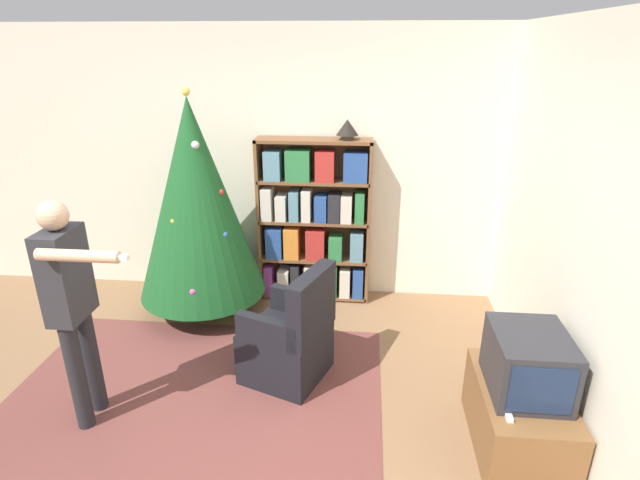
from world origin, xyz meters
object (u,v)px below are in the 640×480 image
at_px(bookshelf, 313,224).
at_px(standing_person, 71,298).
at_px(television, 528,363).
at_px(armchair, 290,340).
at_px(table_lamp, 347,128).
at_px(christmas_tree, 196,201).

height_order(bookshelf, standing_person, bookshelf).
height_order(bookshelf, television, bookshelf).
distance_m(armchair, table_lamp, 1.96).
distance_m(standing_person, table_lamp, 2.64).
xyz_separation_m(television, table_lamp, (-1.19, 1.92, 1.07)).
height_order(bookshelf, table_lamp, table_lamp).
bearing_deg(bookshelf, christmas_tree, -158.37).
relative_size(christmas_tree, standing_person, 1.33).
distance_m(bookshelf, armchair, 1.41).
bearing_deg(armchair, standing_person, -45.25).
xyz_separation_m(bookshelf, christmas_tree, (-1.01, -0.40, 0.33)).
bearing_deg(table_lamp, christmas_tree, -162.91).
relative_size(bookshelf, standing_person, 1.03).
height_order(television, standing_person, standing_person).
bearing_deg(christmas_tree, television, -31.19).
xyz_separation_m(christmas_tree, table_lamp, (1.32, 0.41, 0.59)).
bearing_deg(table_lamp, television, -58.25).
bearing_deg(armchair, table_lamp, -173.77).
bearing_deg(standing_person, bookshelf, 145.31).
bearing_deg(bookshelf, armchair, -91.45).
relative_size(television, christmas_tree, 0.25).
bearing_deg(christmas_tree, armchair, -43.88).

